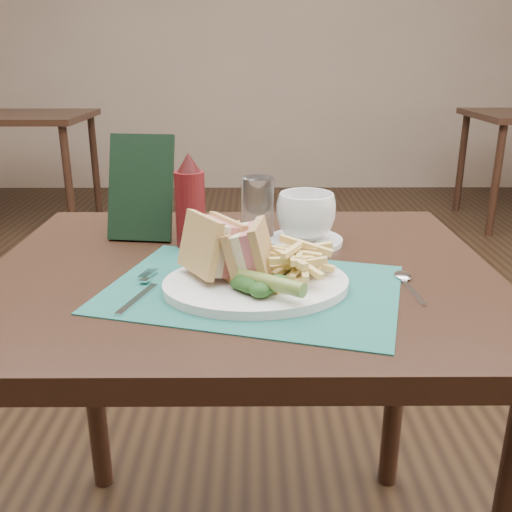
{
  "coord_description": "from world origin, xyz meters",
  "views": [
    {
      "loc": [
        0.02,
        -1.46,
        1.11
      ],
      "look_at": [
        0.03,
        -0.58,
        0.8
      ],
      "focal_mm": 40.0,
      "sensor_mm": 36.0,
      "label": 1
    }
  ],
  "objects": [
    {
      "name": "spoon",
      "position": [
        0.28,
        -0.6,
        0.76
      ],
      "size": [
        0.04,
        0.15,
        0.01
      ],
      "primitive_type": null,
      "rotation": [
        0.0,
        0.0,
        0.06
      ],
      "color": "silver",
      "rests_on": "table_main"
    },
    {
      "name": "table_main",
      "position": [
        0.0,
        -0.5,
        0.38
      ],
      "size": [
        0.9,
        0.75,
        0.75
      ],
      "primitive_type": null,
      "color": "black",
      "rests_on": "ground"
    },
    {
      "name": "saucer",
      "position": [
        0.13,
        -0.37,
        0.76
      ],
      "size": [
        0.17,
        0.17,
        0.01
      ],
      "primitive_type": "cylinder",
      "rotation": [
        0.0,
        0.0,
        -0.15
      ],
      "color": "white",
      "rests_on": "table_main"
    },
    {
      "name": "floor",
      "position": [
        0.0,
        0.0,
        0.0
      ],
      "size": [
        7.0,
        7.0,
        0.0
      ],
      "primitive_type": "plane",
      "color": "black",
      "rests_on": "ground"
    },
    {
      "name": "fries_pile",
      "position": [
        0.1,
        -0.59,
        0.8
      ],
      "size": [
        0.18,
        0.2,
        0.06
      ],
      "primitive_type": null,
      "color": "#E7C973",
      "rests_on": "plate"
    },
    {
      "name": "wall_back",
      "position": [
        0.0,
        3.5,
        0.0
      ],
      "size": [
        6.0,
        0.0,
        6.0
      ],
      "primitive_type": "plane",
      "rotation": [
        1.57,
        0.0,
        0.0
      ],
      "color": "gray",
      "rests_on": "ground"
    },
    {
      "name": "placemat",
      "position": [
        0.02,
        -0.61,
        0.75
      ],
      "size": [
        0.53,
        0.44,
        0.0
      ],
      "primitive_type": "cube",
      "rotation": [
        0.0,
        0.0,
        -0.27
      ],
      "color": "#1B584E",
      "rests_on": "table_main"
    },
    {
      "name": "plate",
      "position": [
        0.03,
        -0.61,
        0.76
      ],
      "size": [
        0.33,
        0.28,
        0.01
      ],
      "primitive_type": null,
      "rotation": [
        0.0,
        0.0,
        0.15
      ],
      "color": "white",
      "rests_on": "placemat"
    },
    {
      "name": "drinking_glass",
      "position": [
        0.03,
        -0.35,
        0.81
      ],
      "size": [
        0.08,
        0.08,
        0.13
      ],
      "primitive_type": "cylinder",
      "rotation": [
        0.0,
        0.0,
        -0.2
      ],
      "color": "white",
      "rests_on": "table_main"
    },
    {
      "name": "check_presenter",
      "position": [
        -0.21,
        -0.32,
        0.85
      ],
      "size": [
        0.14,
        0.1,
        0.21
      ],
      "primitive_type": "cube",
      "rotation": [
        -0.31,
        0.0,
        -0.13
      ],
      "color": "black",
      "rests_on": "table_main"
    },
    {
      "name": "table_bg_left",
      "position": [
        -1.51,
        2.34,
        0.38
      ],
      "size": [
        0.9,
        0.75,
        0.75
      ],
      "primitive_type": null,
      "color": "black",
      "rests_on": "ground"
    },
    {
      "name": "coffee_cup",
      "position": [
        0.13,
        -0.37,
        0.81
      ],
      "size": [
        0.16,
        0.16,
        0.09
      ],
      "primitive_type": "imported",
      "rotation": [
        0.0,
        0.0,
        0.42
      ],
      "color": "white",
      "rests_on": "saucer"
    },
    {
      "name": "kale_garnish",
      "position": [
        0.03,
        -0.66,
        0.78
      ],
      "size": [
        0.11,
        0.08,
        0.03
      ],
      "primitive_type": null,
      "color": "#183A15",
      "rests_on": "plate"
    },
    {
      "name": "sandwich_half_a",
      "position": [
        -0.06,
        -0.6,
        0.82
      ],
      "size": [
        0.12,
        0.13,
        0.1
      ],
      "primitive_type": null,
      "rotation": [
        0.0,
        0.24,
        0.57
      ],
      "color": "tan",
      "rests_on": "plate"
    },
    {
      "name": "sandwich_half_b",
      "position": [
        -0.01,
        -0.6,
        0.81
      ],
      "size": [
        0.09,
        0.1,
        0.09
      ],
      "primitive_type": null,
      "rotation": [
        0.0,
        -0.24,
        -0.18
      ],
      "color": "tan",
      "rests_on": "plate"
    },
    {
      "name": "ketchup_bottle",
      "position": [
        -0.1,
        -0.39,
        0.84
      ],
      "size": [
        0.07,
        0.07,
        0.19
      ],
      "primitive_type": null,
      "rotation": [
        0.0,
        0.0,
        -0.26
      ],
      "color": "#570E11",
      "rests_on": "table_main"
    },
    {
      "name": "pickle_spear",
      "position": [
        0.05,
        -0.67,
        0.79
      ],
      "size": [
        0.11,
        0.09,
        0.03
      ],
      "primitive_type": "cylinder",
      "rotation": [
        1.54,
        0.0,
        0.9
      ],
      "color": "olive",
      "rests_on": "plate"
    },
    {
      "name": "fork",
      "position": [
        -0.16,
        -0.62,
        0.76
      ],
      "size": [
        0.08,
        0.17,
        0.01
      ],
      "primitive_type": null,
      "rotation": [
        0.0,
        0.0,
        -0.3
      ],
      "color": "silver",
      "rests_on": "placemat"
    }
  ]
}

